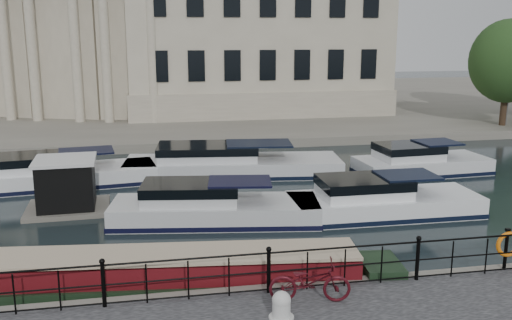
{
  "coord_description": "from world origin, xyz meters",
  "views": [
    {
      "loc": [
        -2.82,
        -15.19,
        6.96
      ],
      "look_at": [
        0.5,
        2.0,
        3.0
      ],
      "focal_mm": 40.0,
      "sensor_mm": 36.0,
      "label": 1
    }
  ],
  "objects_px": {
    "mooring_bollard": "(281,306)",
    "life_ring_post": "(508,245)",
    "harbour_hut": "(67,187)",
    "narrowboat": "(164,282)",
    "bicycle": "(310,281)"
  },
  "relations": [
    {
      "from": "mooring_bollard",
      "to": "life_ring_post",
      "type": "relative_size",
      "value": 0.55
    },
    {
      "from": "life_ring_post",
      "to": "harbour_hut",
      "type": "distance_m",
      "value": 15.99
    },
    {
      "from": "mooring_bollard",
      "to": "narrowboat",
      "type": "bearing_deg",
      "value": 131.76
    },
    {
      "from": "mooring_bollard",
      "to": "narrowboat",
      "type": "distance_m",
      "value": 3.9
    },
    {
      "from": "life_ring_post",
      "to": "harbour_hut",
      "type": "height_order",
      "value": "harbour_hut"
    },
    {
      "from": "mooring_bollard",
      "to": "harbour_hut",
      "type": "distance_m",
      "value": 12.64
    },
    {
      "from": "mooring_bollard",
      "to": "harbour_hut",
      "type": "bearing_deg",
      "value": 118.63
    },
    {
      "from": "mooring_bollard",
      "to": "harbour_hut",
      "type": "relative_size",
      "value": 0.2
    },
    {
      "from": "life_ring_post",
      "to": "harbour_hut",
      "type": "xyz_separation_m",
      "value": [
        -12.73,
        9.67,
        -0.34
      ]
    },
    {
      "from": "bicycle",
      "to": "mooring_bollard",
      "type": "height_order",
      "value": "bicycle"
    },
    {
      "from": "bicycle",
      "to": "life_ring_post",
      "type": "bearing_deg",
      "value": -72.14
    },
    {
      "from": "mooring_bollard",
      "to": "life_ring_post",
      "type": "bearing_deg",
      "value": 12.08
    },
    {
      "from": "bicycle",
      "to": "life_ring_post",
      "type": "distance_m",
      "value": 5.86
    },
    {
      "from": "narrowboat",
      "to": "life_ring_post",
      "type": "bearing_deg",
      "value": -2.47
    },
    {
      "from": "bicycle",
      "to": "narrowboat",
      "type": "relative_size",
      "value": 0.15
    }
  ]
}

